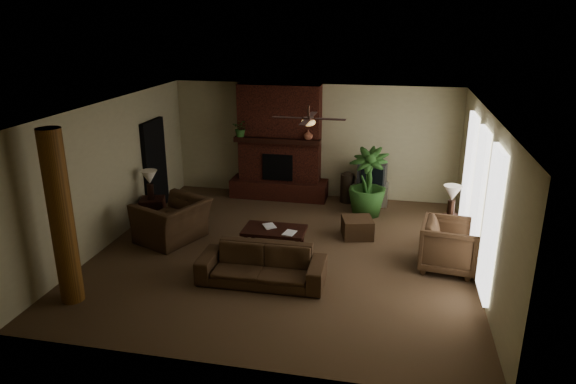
% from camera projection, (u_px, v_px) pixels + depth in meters
% --- Properties ---
extents(room_shell, '(7.00, 7.00, 7.00)m').
position_uv_depth(room_shell, '(284.00, 183.00, 9.55)').
color(room_shell, brown).
rests_on(room_shell, ground).
extents(fireplace, '(2.40, 0.70, 2.80)m').
position_uv_depth(fireplace, '(279.00, 152.00, 12.77)').
color(fireplace, '#512015').
rests_on(fireplace, ground).
extents(windows, '(0.08, 3.65, 2.35)m').
position_uv_depth(windows, '(478.00, 195.00, 9.08)').
color(windows, white).
rests_on(windows, ground).
extents(log_column, '(0.36, 0.36, 2.80)m').
position_uv_depth(log_column, '(61.00, 219.00, 7.89)').
color(log_column, brown).
rests_on(log_column, ground).
extents(doorway, '(0.10, 1.00, 2.10)m').
position_uv_depth(doorway, '(155.00, 165.00, 11.99)').
color(doorway, black).
rests_on(doorway, ground).
extents(ceiling_fan, '(1.35, 1.35, 0.37)m').
position_uv_depth(ceiling_fan, '(308.00, 121.00, 9.38)').
color(ceiling_fan, '#301D15').
rests_on(ceiling_fan, ceiling).
extents(sofa, '(2.15, 0.65, 0.84)m').
position_uv_depth(sofa, '(262.00, 259.00, 8.76)').
color(sofa, '#412D1B').
rests_on(sofa, ground).
extents(armchair_left, '(1.26, 1.50, 1.12)m').
position_uv_depth(armchair_left, '(172.00, 214.00, 10.38)').
color(armchair_left, '#412D1B').
rests_on(armchair_left, ground).
extents(armchair_right, '(1.02, 1.08, 0.99)m').
position_uv_depth(armchair_right, '(450.00, 243.00, 9.20)').
color(armchair_right, '#412D1B').
rests_on(armchair_right, ground).
extents(coffee_table, '(1.20, 0.70, 0.43)m').
position_uv_depth(coffee_table, '(274.00, 232.00, 10.02)').
color(coffee_table, black).
rests_on(coffee_table, ground).
extents(ottoman, '(0.73, 0.73, 0.40)m').
position_uv_depth(ottoman, '(357.00, 227.00, 10.66)').
color(ottoman, '#412D1B').
rests_on(ottoman, ground).
extents(tv_stand, '(0.86, 0.52, 0.50)m').
position_uv_depth(tv_stand, '(370.00, 193.00, 12.55)').
color(tv_stand, silver).
rests_on(tv_stand, ground).
extents(tv, '(0.69, 0.58, 0.52)m').
position_uv_depth(tv, '(372.00, 173.00, 12.38)').
color(tv, '#39393B').
rests_on(tv, tv_stand).
extents(floor_vase, '(0.34, 0.34, 0.77)m').
position_uv_depth(floor_vase, '(347.00, 185.00, 12.60)').
color(floor_vase, '#2F241A').
rests_on(floor_vase, ground).
extents(floor_plant, '(1.29, 1.75, 0.87)m').
position_uv_depth(floor_plant, '(367.00, 197.00, 11.77)').
color(floor_plant, '#2B5522').
rests_on(floor_plant, ground).
extents(side_table_left, '(0.62, 0.62, 0.55)m').
position_uv_depth(side_table_left, '(153.00, 210.00, 11.39)').
color(side_table_left, black).
rests_on(side_table_left, ground).
extents(lamp_left, '(0.44, 0.44, 0.65)m').
position_uv_depth(lamp_left, '(149.00, 179.00, 11.12)').
color(lamp_left, '#301D15').
rests_on(lamp_left, side_table_left).
extents(side_table_right, '(0.64, 0.64, 0.55)m').
position_uv_depth(side_table_right, '(447.00, 231.00, 10.31)').
color(side_table_right, black).
rests_on(side_table_right, ground).
extents(lamp_right, '(0.40, 0.40, 0.65)m').
position_uv_depth(lamp_right, '(452.00, 195.00, 10.12)').
color(lamp_right, '#301D15').
rests_on(lamp_right, side_table_right).
extents(mantel_plant, '(0.41, 0.45, 0.33)m').
position_uv_depth(mantel_plant, '(241.00, 130.00, 12.48)').
color(mantel_plant, '#2B5522').
rests_on(mantel_plant, fireplace).
extents(mantel_vase, '(0.26, 0.27, 0.22)m').
position_uv_depth(mantel_vase, '(308.00, 135.00, 12.21)').
color(mantel_vase, '#93523A').
rests_on(mantel_vase, fireplace).
extents(book_a, '(0.20, 0.14, 0.29)m').
position_uv_depth(book_a, '(264.00, 221.00, 10.02)').
color(book_a, '#999999').
rests_on(book_a, coffee_table).
extents(book_b, '(0.21, 0.06, 0.29)m').
position_uv_depth(book_b, '(284.00, 226.00, 9.77)').
color(book_b, '#999999').
rests_on(book_b, coffee_table).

